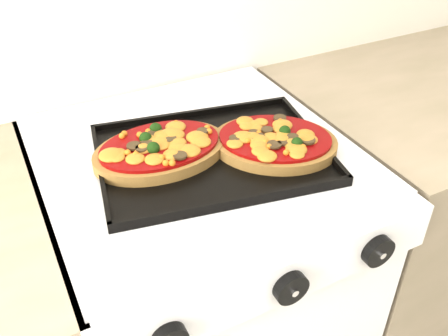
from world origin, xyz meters
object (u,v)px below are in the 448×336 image
pizza_left (160,148)px  pizza_right (275,141)px  stove (201,304)px  baking_tray (212,153)px

pizza_left → pizza_right: (0.20, -0.07, -0.00)m
stove → baking_tray: 0.47m
stove → pizza_left: (-0.07, 0.00, 0.48)m
pizza_right → baking_tray: bearing=162.8°
pizza_left → stove: bearing=-1.0°
baking_tray → pizza_left: 0.10m
baking_tray → pizza_right: size_ratio=1.78×
baking_tray → pizza_left: bearing=167.3°
stove → pizza_left: pizza_left is taller
baking_tray → pizza_left: pizza_left is taller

